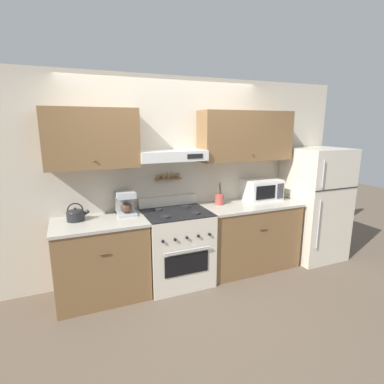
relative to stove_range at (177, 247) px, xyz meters
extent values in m
plane|color=brown|center=(0.00, -0.32, -0.47)|extent=(16.00, 16.00, 0.00)
cube|color=beige|center=(0.00, 0.38, 0.81)|extent=(5.20, 0.08, 2.55)
cube|color=brown|center=(-0.91, 0.17, 1.35)|extent=(1.00, 0.33, 0.65)
sphere|color=brown|center=(-0.91, 0.00, 1.12)|extent=(0.02, 0.02, 0.02)
cube|color=brown|center=(1.06, 0.17, 1.35)|extent=(1.31, 0.33, 0.65)
sphere|color=brown|center=(1.06, 0.00, 1.12)|extent=(0.02, 0.02, 0.02)
cube|color=silver|center=(0.00, 0.15, 1.13)|extent=(0.83, 0.37, 0.12)
cube|color=black|center=(0.23, -0.04, 1.13)|extent=(0.20, 0.01, 0.05)
cube|color=brown|center=(0.00, 0.30, 0.81)|extent=(0.34, 0.07, 0.02)
cylinder|color=olive|center=(-0.14, 0.30, 0.85)|extent=(0.03, 0.03, 0.06)
cylinder|color=olive|center=(-0.07, 0.30, 0.85)|extent=(0.03, 0.03, 0.06)
cylinder|color=olive|center=(0.00, 0.30, 0.85)|extent=(0.03, 0.03, 0.06)
cylinder|color=olive|center=(0.07, 0.30, 0.85)|extent=(0.03, 0.03, 0.06)
cylinder|color=olive|center=(0.14, 0.30, 0.85)|extent=(0.03, 0.03, 0.06)
cube|color=brown|center=(-0.91, 0.02, -0.03)|extent=(1.00, 0.64, 0.88)
cube|color=#B7B2A3|center=(-0.91, 0.02, 0.43)|extent=(1.02, 0.66, 0.03)
cylinder|color=brown|center=(-0.91, -0.31, 0.19)|extent=(0.10, 0.01, 0.01)
cube|color=brown|center=(1.06, 0.02, -0.03)|extent=(1.31, 0.64, 0.88)
cube|color=#B7B2A3|center=(1.06, 0.02, 0.43)|extent=(1.33, 0.66, 0.03)
cylinder|color=brown|center=(1.06, -0.31, 0.19)|extent=(0.10, 0.01, 0.01)
cube|color=beige|center=(0.00, 0.00, -0.01)|extent=(0.79, 0.66, 0.91)
cube|color=black|center=(0.00, -0.34, -0.08)|extent=(0.54, 0.01, 0.25)
cylinder|color=#ADAFB5|center=(0.00, -0.36, 0.10)|extent=(0.55, 0.02, 0.02)
cube|color=black|center=(0.00, 0.00, 0.45)|extent=(0.79, 0.66, 0.01)
cylinder|color=#232326|center=(-0.19, -0.16, 0.46)|extent=(0.11, 0.11, 0.02)
cylinder|color=#232326|center=(0.19, -0.16, 0.46)|extent=(0.11, 0.11, 0.02)
cylinder|color=#232326|center=(-0.19, 0.16, 0.46)|extent=(0.11, 0.11, 0.02)
cylinder|color=#232326|center=(0.19, 0.16, 0.46)|extent=(0.11, 0.11, 0.02)
cylinder|color=black|center=(-0.28, -0.35, 0.24)|extent=(0.03, 0.02, 0.03)
cylinder|color=black|center=(-0.14, -0.35, 0.24)|extent=(0.03, 0.02, 0.03)
cylinder|color=black|center=(0.00, -0.35, 0.24)|extent=(0.03, 0.02, 0.03)
cylinder|color=black|center=(0.14, -0.35, 0.24)|extent=(0.03, 0.02, 0.03)
cylinder|color=black|center=(0.28, -0.35, 0.24)|extent=(0.03, 0.02, 0.03)
cube|color=beige|center=(0.00, 0.31, 0.52)|extent=(0.79, 0.04, 0.13)
cube|color=beige|center=(2.16, -0.05, 0.35)|extent=(0.77, 0.75, 1.63)
cube|color=black|center=(2.16, -0.43, 0.65)|extent=(0.77, 0.01, 0.01)
cylinder|color=#ADAFB5|center=(1.86, -0.44, 0.87)|extent=(0.02, 0.02, 0.36)
cylinder|color=#ADAFB5|center=(1.86, -0.44, 0.19)|extent=(0.02, 0.02, 0.69)
cylinder|color=#232326|center=(-1.14, 0.14, 0.50)|extent=(0.20, 0.20, 0.10)
ellipsoid|color=#232326|center=(-1.14, 0.14, 0.55)|extent=(0.18, 0.18, 0.06)
sphere|color=black|center=(-1.14, 0.14, 0.59)|extent=(0.02, 0.02, 0.02)
cylinder|color=#232326|center=(-1.05, 0.14, 0.51)|extent=(0.12, 0.04, 0.10)
torus|color=black|center=(-1.14, 0.14, 0.57)|extent=(0.17, 0.01, 0.17)
cube|color=#ADAFB5|center=(-0.58, 0.14, 0.46)|extent=(0.22, 0.25, 0.03)
cube|color=#ADAFB5|center=(-0.58, 0.22, 0.59)|extent=(0.22, 0.08, 0.28)
cube|color=#ADAFB5|center=(-0.58, 0.13, 0.69)|extent=(0.22, 0.21, 0.07)
ellipsoid|color=#4C3323|center=(-0.58, 0.12, 0.54)|extent=(0.14, 0.14, 0.12)
cube|color=white|center=(1.34, 0.16, 0.59)|extent=(0.51, 0.38, 0.29)
cube|color=black|center=(1.28, -0.03, 0.59)|extent=(0.31, 0.01, 0.19)
cube|color=#38383D|center=(1.53, -0.03, 0.59)|extent=(0.10, 0.01, 0.21)
cylinder|color=#B24C42|center=(0.66, 0.14, 0.52)|extent=(0.12, 0.12, 0.15)
cylinder|color=olive|center=(0.64, 0.13, 0.67)|extent=(0.01, 0.05, 0.16)
cylinder|color=#28282B|center=(0.67, 0.14, 0.67)|extent=(0.01, 0.04, 0.16)
cylinder|color=#B2B2B7|center=(0.69, 0.15, 0.67)|extent=(0.01, 0.03, 0.16)
camera|label=1|loc=(-1.18, -3.31, 1.49)|focal=28.00mm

